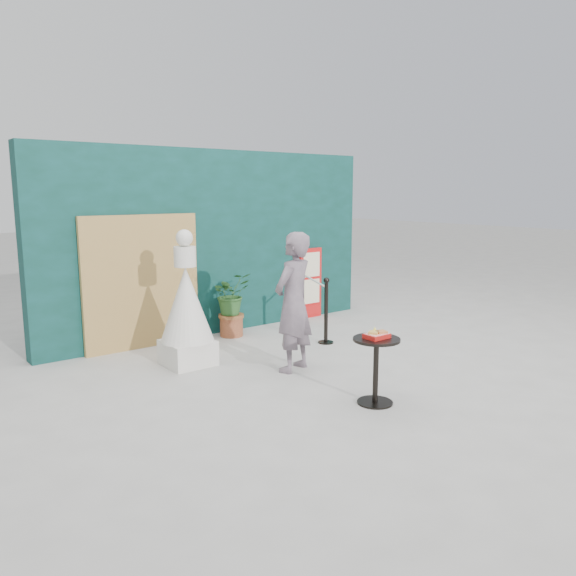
# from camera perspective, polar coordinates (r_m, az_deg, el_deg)

# --- Properties ---
(ground) EXTENTS (60.00, 60.00, 0.00)m
(ground) POSITION_cam_1_polar(r_m,az_deg,el_deg) (7.22, 5.96, -9.14)
(ground) COLOR #ADAAA5
(ground) RESTS_ON ground
(back_wall) EXTENTS (6.00, 0.30, 3.00)m
(back_wall) POSITION_cam_1_polar(r_m,az_deg,el_deg) (9.38, -7.38, 4.61)
(back_wall) COLOR #0A3029
(back_wall) RESTS_ON ground
(bamboo_fence) EXTENTS (1.80, 0.08, 2.00)m
(bamboo_fence) POSITION_cam_1_polar(r_m,az_deg,el_deg) (8.63, -14.60, 0.58)
(bamboo_fence) COLOR tan
(bamboo_fence) RESTS_ON ground
(woman) EXTENTS (0.77, 0.63, 1.83)m
(woman) POSITION_cam_1_polar(r_m,az_deg,el_deg) (7.28, 0.55, -1.46)
(woman) COLOR slate
(woman) RESTS_ON ground
(menu_board) EXTENTS (0.50, 0.07, 1.30)m
(menu_board) POSITION_cam_1_polar(r_m,az_deg,el_deg) (10.43, 2.28, 0.50)
(menu_board) COLOR red
(menu_board) RESTS_ON ground
(statue) EXTENTS (0.72, 0.72, 1.84)m
(statue) POSITION_cam_1_polar(r_m,az_deg,el_deg) (7.67, -10.26, -2.27)
(statue) COLOR silver
(statue) RESTS_ON ground
(cafe_table) EXTENTS (0.52, 0.52, 0.75)m
(cafe_table) POSITION_cam_1_polar(r_m,az_deg,el_deg) (6.31, 8.93, -7.26)
(cafe_table) COLOR black
(cafe_table) RESTS_ON ground
(food_basket) EXTENTS (0.26, 0.19, 0.11)m
(food_basket) POSITION_cam_1_polar(r_m,az_deg,el_deg) (6.24, 9.00, -4.71)
(food_basket) COLOR red
(food_basket) RESTS_ON cafe_table
(planter) EXTENTS (0.61, 0.53, 1.04)m
(planter) POSITION_cam_1_polar(r_m,az_deg,el_deg) (9.12, -5.82, -1.18)
(planter) COLOR #995932
(planter) RESTS_ON ground
(stanchion_barrier) EXTENTS (0.84, 1.54, 1.03)m
(stanchion_barrier) POSITION_cam_1_polar(r_m,az_deg,el_deg) (9.37, 2.60, -1.54)
(stanchion_barrier) COLOR black
(stanchion_barrier) RESTS_ON ground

